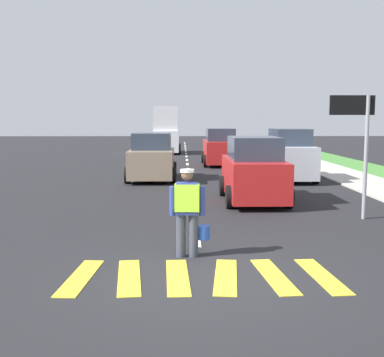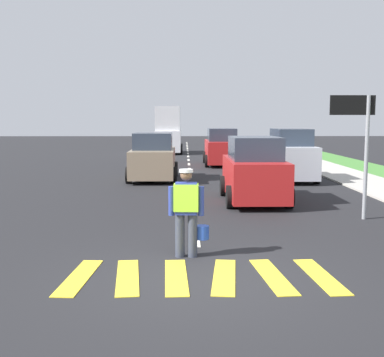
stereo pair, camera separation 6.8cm
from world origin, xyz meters
TOP-DOWN VIEW (x-y plane):
  - ground_plane at (0.00, 21.00)m, footprint 96.00×96.00m
  - crosswalk_stripes at (0.00, 0.12)m, footprint 4.49×1.93m
  - lane_center_line at (0.00, 25.20)m, footprint 0.14×46.40m
  - road_worker at (-0.20, 1.34)m, footprint 0.77×0.37m
  - lane_direction_sign at (4.19, 4.83)m, footprint 1.16×0.11m
  - delivery_truck at (-1.50, 29.92)m, footprint 2.16×4.60m
  - car_outgoing_ahead at (1.94, 7.62)m, footprint 1.94×3.95m
  - car_outgoing_far at (1.85, 20.20)m, footprint 1.99×4.39m
  - car_oncoming_lead at (-1.60, 13.39)m, footprint 2.07×4.02m
  - car_parked_far at (4.26, 13.21)m, footprint 1.87×4.16m

SIDE VIEW (x-z plane):
  - ground_plane at x=0.00m, z-range 0.00..0.00m
  - lane_center_line at x=0.00m, z-range 0.00..0.01m
  - crosswalk_stripes at x=0.00m, z-range 0.00..0.01m
  - road_worker at x=-0.20m, z-range 0.10..1.77m
  - car_oncoming_lead at x=-1.60m, z-range -0.07..1.94m
  - car_outgoing_ahead at x=1.94m, z-range -0.07..1.98m
  - car_outgoing_far at x=1.85m, z-range -0.07..2.01m
  - car_parked_far at x=4.26m, z-range -0.08..2.12m
  - delivery_truck at x=-1.50m, z-range -0.16..3.38m
  - lane_direction_sign at x=4.19m, z-range 0.81..4.01m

